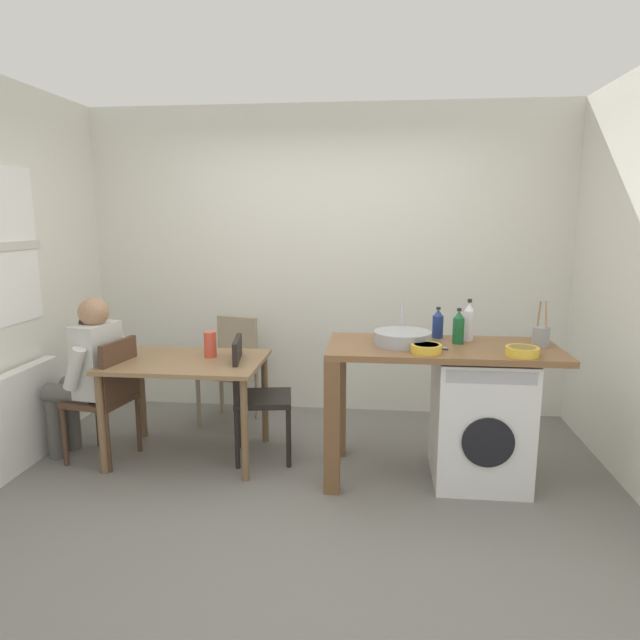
% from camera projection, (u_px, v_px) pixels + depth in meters
% --- Properties ---
extents(ground_plane, '(5.46, 5.46, 0.00)m').
position_uv_depth(ground_plane, '(299.00, 500.00, 3.47)').
color(ground_plane, slate).
extents(wall_back, '(4.60, 0.10, 2.70)m').
position_uv_depth(wall_back, '(326.00, 262.00, 4.93)').
color(wall_back, silver).
rests_on(wall_back, ground_plane).
extents(radiator, '(0.10, 0.80, 0.70)m').
position_uv_depth(radiator, '(23.00, 417.00, 3.91)').
color(radiator, white).
rests_on(radiator, ground_plane).
extents(dining_table, '(1.10, 0.76, 0.74)m').
position_uv_depth(dining_table, '(187.00, 373.00, 3.98)').
color(dining_table, olive).
rests_on(dining_table, ground_plane).
extents(chair_person_seat, '(0.46, 0.46, 0.90)m').
position_uv_depth(chair_person_seat, '(109.00, 393.00, 3.96)').
color(chair_person_seat, '#4C3323').
rests_on(chair_person_seat, ground_plane).
extents(chair_opposite, '(0.46, 0.46, 0.90)m').
position_uv_depth(chair_opposite, '(253.00, 391.00, 4.00)').
color(chair_opposite, black).
rests_on(chair_opposite, ground_plane).
extents(chair_spare_by_wall, '(0.49, 0.49, 0.90)m').
position_uv_depth(chair_spare_by_wall, '(232.00, 363.00, 4.75)').
color(chair_spare_by_wall, gray).
rests_on(chair_spare_by_wall, ground_plane).
extents(seated_person, '(0.53, 0.53, 1.20)m').
position_uv_depth(seated_person, '(88.00, 369.00, 3.97)').
color(seated_person, '#595651').
rests_on(seated_person, ground_plane).
extents(kitchen_counter, '(1.50, 0.68, 0.92)m').
position_uv_depth(kitchen_counter, '(409.00, 368.00, 3.66)').
color(kitchen_counter, brown).
rests_on(kitchen_counter, ground_plane).
extents(washing_machine, '(0.60, 0.61, 0.86)m').
position_uv_depth(washing_machine, '(480.00, 418.00, 3.67)').
color(washing_machine, white).
rests_on(washing_machine, ground_plane).
extents(sink_basin, '(0.38, 0.38, 0.09)m').
position_uv_depth(sink_basin, '(402.00, 338.00, 3.63)').
color(sink_basin, '#9EA0A5').
rests_on(sink_basin, kitchen_counter).
extents(tap, '(0.02, 0.02, 0.28)m').
position_uv_depth(tap, '(402.00, 319.00, 3.79)').
color(tap, '#B2B2B7').
rests_on(tap, kitchen_counter).
extents(bottle_tall_green, '(0.08, 0.08, 0.22)m').
position_uv_depth(bottle_tall_green, '(438.00, 324.00, 3.83)').
color(bottle_tall_green, navy).
rests_on(bottle_tall_green, kitchen_counter).
extents(bottle_squat_brown, '(0.08, 0.08, 0.24)m').
position_uv_depth(bottle_squat_brown, '(458.00, 328.00, 3.66)').
color(bottle_squat_brown, '#19592D').
rests_on(bottle_squat_brown, kitchen_counter).
extents(bottle_clear_small, '(0.07, 0.07, 0.28)m').
position_uv_depth(bottle_clear_small, '(469.00, 322.00, 3.75)').
color(bottle_clear_small, silver).
rests_on(bottle_clear_small, kitchen_counter).
extents(mixing_bowl, '(0.19, 0.19, 0.05)m').
position_uv_depth(mixing_bowl, '(426.00, 348.00, 3.43)').
color(mixing_bowl, gold).
rests_on(mixing_bowl, kitchen_counter).
extents(utensil_crock, '(0.11, 0.11, 0.30)m').
position_uv_depth(utensil_crock, '(541.00, 336.00, 3.58)').
color(utensil_crock, gray).
rests_on(utensil_crock, kitchen_counter).
extents(colander, '(0.20, 0.20, 0.06)m').
position_uv_depth(colander, '(522.00, 351.00, 3.35)').
color(colander, gold).
rests_on(colander, kitchen_counter).
extents(vase, '(0.09, 0.09, 0.19)m').
position_uv_depth(vase, '(210.00, 344.00, 4.03)').
color(vase, '#D84C38').
rests_on(vase, dining_table).
extents(scissors, '(0.15, 0.06, 0.01)m').
position_uv_depth(scissors, '(436.00, 348.00, 3.52)').
color(scissors, '#B2B2B7').
rests_on(scissors, kitchen_counter).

